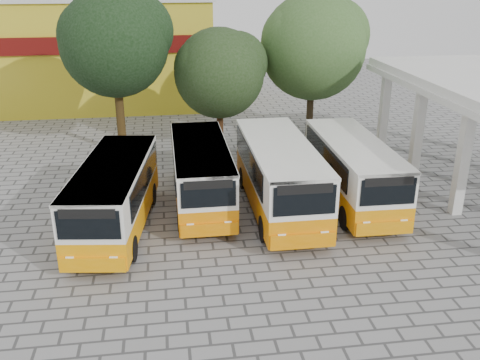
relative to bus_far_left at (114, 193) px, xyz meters
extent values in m
plane|color=gray|center=(6.92, -2.31, -1.67)|extent=(90.00, 90.00, 0.00)
cube|color=silver|center=(14.77, 8.19, 0.83)|extent=(0.45, 0.45, 5.00)
cube|color=silver|center=(20.07, 8.19, 0.83)|extent=(0.45, 0.45, 5.00)
cube|color=gold|center=(-4.08, 23.69, 2.33)|extent=(20.00, 10.00, 8.00)
cube|color=#590C0A|center=(-4.08, 18.59, 3.53)|extent=(20.00, 0.20, 1.20)
cube|color=#F49400|center=(0.00, 0.01, -0.77)|extent=(3.42, 8.22, 1.05)
cube|color=white|center=(0.00, 0.01, 0.49)|extent=(3.42, 8.22, 1.47)
cube|color=white|center=(0.00, 0.01, 1.16)|extent=(3.47, 8.23, 0.12)
cube|color=black|center=(-1.22, 0.01, 0.50)|extent=(0.92, 6.53, 1.05)
cube|color=black|center=(1.22, 0.01, 0.50)|extent=(0.92, 6.53, 1.05)
cube|color=black|center=(0.00, -4.00, 0.50)|extent=(2.13, 0.33, 1.05)
cube|color=black|center=(0.00, -4.00, 0.92)|extent=(1.89, 0.31, 0.34)
cylinder|color=black|center=(-1.08, -2.58, -1.18)|extent=(0.28, 1.00, 1.00)
cylinder|color=black|center=(1.08, -2.58, -1.18)|extent=(0.28, 1.00, 1.00)
cylinder|color=black|center=(-1.08, 2.60, -1.18)|extent=(0.28, 1.00, 1.00)
cylinder|color=black|center=(1.08, 2.60, -1.18)|extent=(0.28, 1.00, 1.00)
cube|color=orange|center=(3.68, 2.09, -0.78)|extent=(2.36, 7.87, 1.03)
cube|color=white|center=(3.68, 2.09, 0.45)|extent=(2.36, 7.87, 1.45)
cube|color=white|center=(3.68, 2.09, 1.12)|extent=(2.41, 7.87, 0.12)
cube|color=black|center=(2.48, 2.09, 0.47)|extent=(0.05, 6.49, 1.03)
cube|color=black|center=(4.88, 2.09, 0.47)|extent=(0.05, 6.49, 1.03)
cube|color=black|center=(3.68, -1.86, 0.47)|extent=(2.11, 0.05, 1.03)
cube|color=black|center=(3.68, -1.86, 0.88)|extent=(1.87, 0.06, 0.33)
cylinder|color=black|center=(2.62, -0.47, -1.18)|extent=(0.28, 0.98, 0.98)
cylinder|color=black|center=(4.74, -0.47, -1.18)|extent=(0.28, 0.98, 0.98)
cylinder|color=black|center=(2.62, 4.64, -1.18)|extent=(0.28, 0.98, 0.98)
cylinder|color=black|center=(4.74, 4.64, -1.18)|extent=(0.28, 0.98, 0.98)
cube|color=orange|center=(7.05, 0.93, -0.70)|extent=(2.62, 8.65, 1.13)
cube|color=white|center=(7.05, 0.93, 0.67)|extent=(2.62, 8.65, 1.59)
cube|color=white|center=(7.05, 0.93, 1.40)|extent=(2.67, 8.65, 0.13)
cube|color=black|center=(5.73, 0.93, 0.68)|extent=(0.07, 7.13, 1.13)
cube|color=black|center=(8.37, 0.93, 0.68)|extent=(0.07, 7.13, 1.13)
cube|color=black|center=(7.05, -3.41, 0.68)|extent=(2.32, 0.06, 1.13)
cube|color=black|center=(7.05, -3.41, 1.14)|extent=(2.05, 0.07, 0.37)
cylinder|color=black|center=(5.88, -1.88, -1.13)|extent=(0.30, 1.08, 1.08)
cylinder|color=black|center=(8.22, -1.88, -1.13)|extent=(0.30, 1.08, 1.08)
cylinder|color=black|center=(5.88, 3.74, -1.13)|extent=(0.30, 1.08, 1.08)
cylinder|color=black|center=(8.22, 3.74, -1.13)|extent=(0.30, 1.08, 1.08)
cube|color=orange|center=(10.56, 1.34, -0.75)|extent=(2.56, 8.16, 1.07)
cube|color=white|center=(10.56, 1.34, 0.52)|extent=(2.56, 8.16, 1.49)
cube|color=white|center=(10.56, 1.34, 1.21)|extent=(2.61, 8.16, 0.12)
cube|color=black|center=(9.33, 1.34, 0.54)|extent=(0.16, 6.70, 1.07)
cube|color=black|center=(11.80, 1.34, 0.54)|extent=(0.16, 6.70, 1.07)
cube|color=black|center=(10.56, -2.74, 0.54)|extent=(2.18, 0.08, 1.07)
cube|color=black|center=(10.56, -2.74, 0.97)|extent=(1.93, 0.09, 0.35)
cylinder|color=black|center=(9.47, -1.30, -1.17)|extent=(0.28, 1.02, 1.02)
cylinder|color=black|center=(11.66, -1.30, -1.17)|extent=(0.28, 1.02, 1.02)
cylinder|color=black|center=(9.47, 3.98, -1.17)|extent=(0.28, 1.02, 1.02)
cylinder|color=black|center=(11.66, 3.98, -1.17)|extent=(0.28, 1.02, 1.02)
cylinder|color=#483315|center=(-0.37, 10.31, 0.57)|extent=(0.49, 0.49, 4.48)
sphere|color=black|center=(-0.37, 10.31, 4.68)|extent=(6.00, 6.00, 6.00)
sphere|color=black|center=(0.83, 10.61, 5.28)|extent=(4.20, 4.20, 4.20)
sphere|color=black|center=(-1.42, 10.11, 5.13)|extent=(3.90, 3.90, 3.90)
cylinder|color=#422612|center=(5.45, 10.45, 0.00)|extent=(0.40, 0.40, 3.34)
sphere|color=black|center=(5.45, 10.45, 2.84)|extent=(5.25, 5.25, 5.25)
sphere|color=black|center=(6.50, 10.75, 3.37)|extent=(3.67, 3.67, 3.67)
sphere|color=black|center=(4.53, 10.25, 3.24)|extent=(3.41, 3.41, 3.41)
cylinder|color=#392C1B|center=(11.48, 12.21, 0.42)|extent=(0.44, 0.44, 4.19)
sphere|color=#325321|center=(11.48, 12.21, 4.00)|extent=(6.55, 6.55, 6.55)
sphere|color=#325321|center=(12.80, 12.51, 4.66)|extent=(4.59, 4.59, 4.59)
sphere|color=#325321|center=(10.34, 12.01, 4.49)|extent=(4.26, 4.26, 4.26)
camera|label=1|loc=(2.22, -20.55, 8.45)|focal=40.00mm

